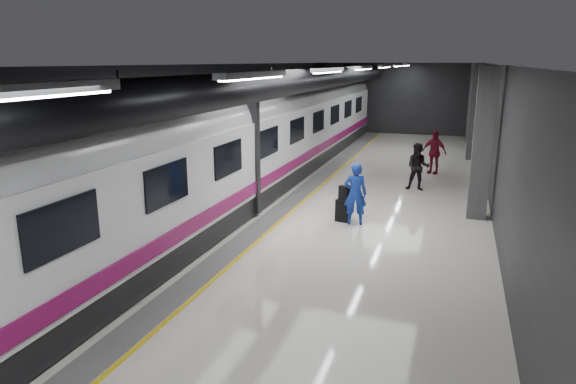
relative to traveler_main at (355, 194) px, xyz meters
The scene contains 9 objects.
ground 1.50m from the traveler_main, behind, with size 40.00×40.00×0.00m, color silver.
platform_hall 3.11m from the traveler_main, 151.46° to the left, with size 10.02×40.02×4.51m.
train 4.58m from the traveler_main, behind, with size 3.05×38.00×4.05m.
traveler_main is the anchor object (origin of this frame).
suitcase_main 0.72m from the traveler_main, 156.05° to the left, with size 0.40×0.26×0.66m, color black.
shoulder_bag 0.40m from the traveler_main, 155.28° to the left, with size 0.31×0.17×0.42m, color black.
traveler_far_a 4.91m from the traveler_main, 73.66° to the left, with size 0.85×0.66×1.75m, color black.
traveler_far_b 8.12m from the traveler_main, 77.38° to the left, with size 1.07×0.45×1.83m, color maroon.
suitcase_far 12.03m from the traveler_main, 86.15° to the left, with size 0.32×0.21×0.47m, color black.
Camera 1 is at (3.84, -13.97, 4.62)m, focal length 32.00 mm.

